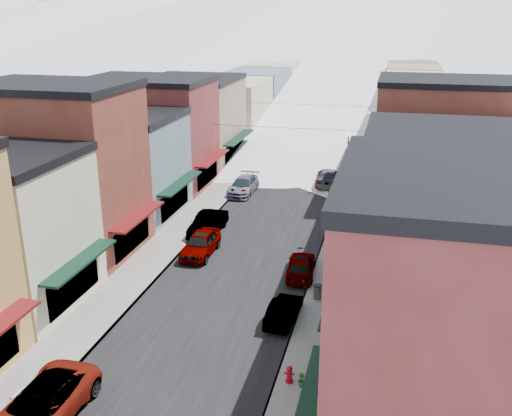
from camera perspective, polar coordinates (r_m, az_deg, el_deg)
The scene contains 35 objects.
road at distance 77.34m, azimuth 6.16°, elevation 6.24°, with size 10.00×160.00×0.01m, color black.
sidewalk_left at distance 78.42m, azimuth 1.35°, elevation 6.58°, with size 3.20×160.00×0.15m, color gray.
sidewalk_right at distance 76.78m, azimuth 11.07°, elevation 5.95°, with size 3.20×160.00×0.15m, color gray.
curb_left at distance 78.12m, azimuth 2.47°, elevation 6.51°, with size 0.10×160.00×0.15m, color slate.
curb_right at distance 76.86m, azimuth 9.91°, elevation 6.03°, with size 0.10×160.00×0.15m, color slate.
bldg_l_brick_near at distance 43.70m, azimuth -19.24°, elevation 3.63°, with size 12.30×8.20×12.50m.
bldg_l_grayblue at distance 50.99m, azimuth -13.51°, elevation 4.26°, with size 11.30×9.20×9.00m.
bldg_l_brick_far at distance 59.09m, azimuth -10.55°, elevation 7.47°, with size 13.30×9.20×11.00m.
bldg_l_tan at distance 67.92m, azimuth -6.33°, elevation 8.74°, with size 11.30×11.20×10.00m.
bldg_r_brick_near at distance 21.26m, azimuth 23.13°, elevation -13.44°, with size 12.30×9.20×12.50m.
bldg_r_green at distance 29.74m, azimuth 19.28°, elevation -6.65°, with size 11.30×9.20×9.50m.
bldg_r_blue at distance 37.89m, azimuth 18.27°, elevation -0.15°, with size 11.30×9.20×10.50m.
bldg_r_cream at distance 46.72m, azimuth 18.08°, elevation 2.48°, with size 12.30×9.20×9.00m.
bldg_r_brick_far at distance 55.18m, azimuth 18.16°, elevation 6.28°, with size 13.30×9.20×11.50m.
bldg_r_tan at distance 65.09m, azimuth 16.63°, elevation 7.38°, with size 11.30×11.20×9.50m.
distant_blocks at distance 99.15m, azimuth 8.09°, elevation 11.35°, with size 34.00×55.00×8.00m.
mountain_ridge at distance 293.43m, azimuth 8.37°, elevation 18.43°, with size 670.00×340.00×34.00m.
overhead_cables at distance 63.98m, azimuth 4.82°, elevation 9.23°, with size 16.40×15.04×0.04m.
car_white_suv at distance 27.88m, azimuth -20.68°, elevation -18.07°, with size 2.85×6.18×1.72m, color white.
car_silver_sedan at distance 42.37m, azimuth -5.57°, elevation -3.57°, with size 2.02×5.03×1.71m, color #ABAEB3.
car_dark_hatch at distance 46.28m, azimuth -4.83°, elevation -1.56°, with size 1.79×5.12×1.69m, color black.
car_silver_wagon at distance 56.27m, azimuth -1.27°, elevation 2.27°, with size 2.27×5.59×1.62m, color #96989D.
car_green_sedan at distance 33.69m, azimuth 2.78°, elevation -10.18°, with size 1.41×4.04×1.33m, color black.
car_gray_suv at distance 39.03m, azimuth 4.51°, elevation -5.72°, with size 1.84×4.57×1.56m, color gray.
car_black_sedan at distance 59.49m, azimuth 7.23°, elevation 3.10°, with size 2.39×5.89×1.71m, color black.
car_lane_silver at distance 76.56m, azimuth 5.12°, elevation 6.79°, with size 2.01×5.01×1.71m, color gray.
car_lane_white at distance 91.32m, azimuth 7.95°, elevation 8.69°, with size 2.81×6.09×1.69m, color white.
fire_hydrant at distance 28.66m, azimuth 3.36°, elevation -16.30°, with size 0.52×0.39×0.88m.
trash_can at distance 35.98m, azimuth 6.18°, elevation -8.33°, with size 0.55×0.55×0.93m.
streetlamp_near at distance 43.39m, azimuth 7.79°, elevation 0.23°, with size 0.40×0.40×4.86m.
streetlamp_far at distance 61.30m, azimuth 9.16°, elevation 5.81°, with size 0.41×0.41×4.92m.
planter_far at distance 28.48m, azimuth 4.56°, elevation -16.77°, with size 0.37×0.37×0.66m, color #36652E.
snow_pile_near at distance 28.77m, azimuth -20.90°, elevation -17.61°, with size 2.64×2.82×1.12m.
snow_pile_mid at distance 47.61m, azimuth -5.04°, elevation -1.41°, with size 2.42×2.69×1.03m.
snow_pile_far at distance 57.00m, azimuth -1.66°, elevation 2.10°, with size 2.19×2.55×0.93m.
Camera 1 is at (9.65, -14.79, 17.17)m, focal length 40.00 mm.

